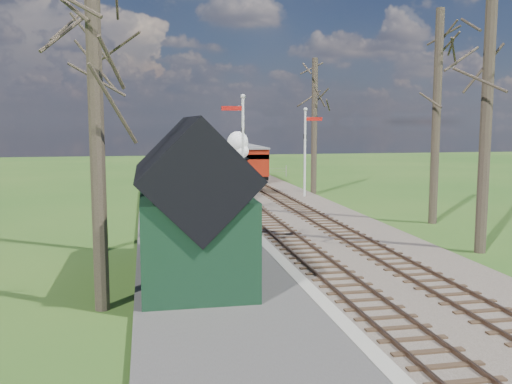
% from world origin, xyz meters
% --- Properties ---
extents(ground, '(140.00, 140.00, 0.00)m').
position_xyz_m(ground, '(0.00, 0.00, 0.00)').
color(ground, '#29581B').
rests_on(ground, ground).
extents(distant_hills, '(114.40, 48.00, 22.02)m').
position_xyz_m(distant_hills, '(1.40, 64.38, -16.21)').
color(distant_hills, '#385B23').
rests_on(distant_hills, ground).
extents(ballast_bed, '(8.00, 60.00, 0.10)m').
position_xyz_m(ballast_bed, '(1.30, 22.00, 0.05)').
color(ballast_bed, brown).
rests_on(ballast_bed, ground).
extents(track_near, '(1.60, 60.00, 0.15)m').
position_xyz_m(track_near, '(0.00, 22.00, 0.10)').
color(track_near, brown).
rests_on(track_near, ground).
extents(track_far, '(1.60, 60.00, 0.15)m').
position_xyz_m(track_far, '(2.60, 22.00, 0.10)').
color(track_far, brown).
rests_on(track_far, ground).
extents(platform, '(5.00, 44.00, 0.20)m').
position_xyz_m(platform, '(-3.50, 14.00, 0.10)').
color(platform, '#474442').
rests_on(platform, ground).
extents(coping_strip, '(0.40, 44.00, 0.21)m').
position_xyz_m(coping_strip, '(-1.20, 14.00, 0.10)').
color(coping_strip, '#B2AD9E').
rests_on(coping_strip, ground).
extents(station_shed, '(3.25, 6.30, 4.78)m').
position_xyz_m(station_shed, '(-4.30, 4.00, 2.27)').
color(station_shed, black).
rests_on(station_shed, platform).
extents(semaphore_near, '(1.22, 0.24, 6.22)m').
position_xyz_m(semaphore_near, '(-0.77, 16.00, 3.62)').
color(semaphore_near, silver).
rests_on(semaphore_near, ground).
extents(semaphore_far, '(1.22, 0.24, 5.72)m').
position_xyz_m(semaphore_far, '(4.37, 22.00, 3.35)').
color(semaphore_far, silver).
rests_on(semaphore_far, ground).
extents(bare_trees, '(15.51, 22.39, 12.00)m').
position_xyz_m(bare_trees, '(1.33, 10.10, 5.21)').
color(bare_trees, '#382D23').
rests_on(bare_trees, ground).
extents(fence_line, '(12.60, 0.08, 1.00)m').
position_xyz_m(fence_line, '(0.30, 36.00, 0.55)').
color(fence_line, slate).
rests_on(fence_line, ground).
extents(locomotive, '(1.62, 3.78, 4.05)m').
position_xyz_m(locomotive, '(-0.01, 22.66, 1.89)').
color(locomotive, black).
rests_on(locomotive, ground).
extents(coach, '(1.89, 6.48, 1.99)m').
position_xyz_m(coach, '(0.00, 28.72, 1.39)').
color(coach, black).
rests_on(coach, ground).
extents(red_carriage_a, '(2.19, 5.42, 2.30)m').
position_xyz_m(red_carriage_a, '(2.60, 32.09, 1.58)').
color(red_carriage_a, black).
rests_on(red_carriage_a, ground).
extents(red_carriage_b, '(2.19, 5.42, 2.30)m').
position_xyz_m(red_carriage_b, '(2.60, 37.59, 1.58)').
color(red_carriage_b, black).
rests_on(red_carriage_b, ground).
extents(sign_board, '(0.27, 0.70, 1.03)m').
position_xyz_m(sign_board, '(-2.13, 6.67, 0.72)').
color(sign_board, '#0E4222').
rests_on(sign_board, platform).
extents(bench, '(0.75, 1.50, 0.82)m').
position_xyz_m(bench, '(-3.29, 5.71, 0.59)').
color(bench, '#492F1A').
rests_on(bench, platform).
extents(person, '(0.51, 0.62, 1.48)m').
position_xyz_m(person, '(-1.90, 6.72, 0.94)').
color(person, black).
rests_on(person, platform).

